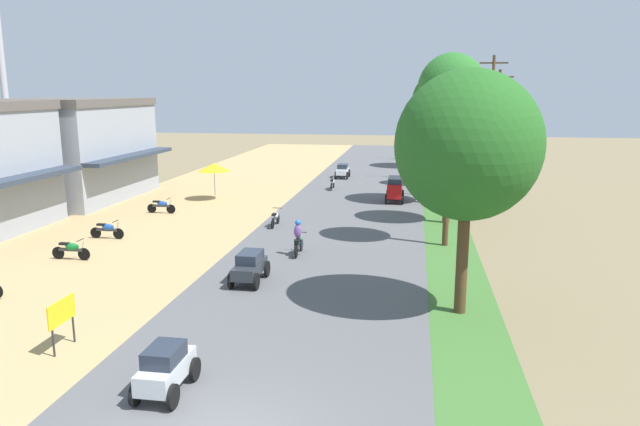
% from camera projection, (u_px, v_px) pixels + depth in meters
% --- Properties ---
extents(shophouse_mid, '(10.12, 10.68, 6.90)m').
position_uv_depth(shophouse_mid, '(64.00, 149.00, 40.18)').
color(shophouse_mid, '#999EA8').
rests_on(shophouse_mid, ground).
extents(parked_motorbike_second, '(1.80, 0.54, 0.94)m').
position_uv_depth(parked_motorbike_second, '(71.00, 249.00, 25.84)').
color(parked_motorbike_second, black).
rests_on(parked_motorbike_second, dirt_shoulder).
extents(parked_motorbike_third, '(1.80, 0.54, 0.94)m').
position_uv_depth(parked_motorbike_third, '(107.00, 229.00, 29.54)').
color(parked_motorbike_third, black).
rests_on(parked_motorbike_third, dirt_shoulder).
extents(parked_motorbike_fourth, '(1.80, 0.54, 0.94)m').
position_uv_depth(parked_motorbike_fourth, '(162.00, 205.00, 35.70)').
color(parked_motorbike_fourth, black).
rests_on(parked_motorbike_fourth, dirt_shoulder).
extents(street_signboard, '(0.06, 1.30, 1.50)m').
position_uv_depth(street_signboard, '(62.00, 315.00, 16.75)').
color(street_signboard, '#262628').
rests_on(street_signboard, dirt_shoulder).
extents(vendor_umbrella, '(2.20, 2.20, 2.52)m').
position_uv_depth(vendor_umbrella, '(214.00, 167.00, 39.79)').
color(vendor_umbrella, '#99999E').
rests_on(vendor_umbrella, dirt_shoulder).
extents(median_tree_nearest, '(4.69, 4.69, 8.07)m').
position_uv_depth(median_tree_nearest, '(468.00, 146.00, 18.66)').
color(median_tree_nearest, '#4C351E').
rests_on(median_tree_nearest, median_strip).
extents(median_tree_second, '(3.14, 3.14, 9.06)m').
position_uv_depth(median_tree_second, '(452.00, 92.00, 26.88)').
color(median_tree_second, '#4C351E').
rests_on(median_tree_second, median_strip).
extents(median_tree_third, '(3.62, 3.62, 7.04)m').
position_uv_depth(median_tree_third, '(450.00, 131.00, 32.22)').
color(median_tree_third, '#4C351E').
rests_on(median_tree_third, median_strip).
extents(median_tree_fourth, '(4.33, 4.33, 8.71)m').
position_uv_depth(median_tree_fourth, '(446.00, 101.00, 37.25)').
color(median_tree_fourth, '#4C351E').
rests_on(median_tree_fourth, median_strip).
extents(median_tree_fifth, '(2.84, 2.84, 6.74)m').
position_uv_depth(median_tree_fifth, '(443.00, 123.00, 44.94)').
color(median_tree_fifth, '#4C351E').
rests_on(median_tree_fifth, median_strip).
extents(median_tree_sixth, '(4.48, 4.48, 8.13)m').
position_uv_depth(median_tree_sixth, '(436.00, 105.00, 55.52)').
color(median_tree_sixth, '#4C351E').
rests_on(median_tree_sixth, median_strip).
extents(streetlamp_near, '(3.16, 0.20, 7.58)m').
position_uv_depth(streetlamp_near, '(439.00, 128.00, 48.02)').
color(streetlamp_near, gray).
rests_on(streetlamp_near, median_strip).
extents(streetlamp_mid, '(3.16, 0.20, 7.67)m').
position_uv_depth(streetlamp_mid, '(434.00, 119.00, 61.67)').
color(streetlamp_mid, gray).
rests_on(streetlamp_mid, median_strip).
extents(utility_pole_near, '(1.80, 0.20, 9.69)m').
position_uv_depth(utility_pole_near, '(490.00, 127.00, 38.91)').
color(utility_pole_near, brown).
rests_on(utility_pole_near, ground).
extents(utility_pole_far, '(1.80, 0.20, 8.82)m').
position_uv_depth(utility_pole_far, '(497.00, 133.00, 39.99)').
color(utility_pole_far, brown).
rests_on(utility_pole_far, ground).
extents(car_hatchback_silver, '(1.04, 2.00, 1.23)m').
position_uv_depth(car_hatchback_silver, '(166.00, 367.00, 14.35)').
color(car_hatchback_silver, '#B7BCC1').
rests_on(car_hatchback_silver, road_strip).
extents(car_sedan_charcoal, '(1.10, 2.26, 1.19)m').
position_uv_depth(car_sedan_charcoal, '(250.00, 266.00, 22.72)').
color(car_sedan_charcoal, '#282D33').
rests_on(car_sedan_charcoal, road_strip).
extents(car_van_red, '(1.19, 2.41, 1.67)m').
position_uv_depth(car_van_red, '(395.00, 188.00, 39.19)').
color(car_van_red, red).
rests_on(car_van_red, road_strip).
extents(car_sedan_white, '(1.10, 2.26, 1.19)m').
position_uv_depth(car_sedan_white, '(343.00, 170.00, 50.14)').
color(car_sedan_white, silver).
rests_on(car_sedan_white, road_strip).
extents(motorbike_ahead_second, '(0.54, 1.80, 1.66)m').
position_uv_depth(motorbike_ahead_second, '(298.00, 238.00, 26.52)').
color(motorbike_ahead_second, black).
rests_on(motorbike_ahead_second, road_strip).
extents(motorbike_ahead_third, '(0.54, 1.80, 0.94)m').
position_uv_depth(motorbike_ahead_third, '(275.00, 217.00, 32.25)').
color(motorbike_ahead_third, black).
rests_on(motorbike_ahead_third, road_strip).
extents(motorbike_ahead_fourth, '(0.54, 1.80, 0.94)m').
position_uv_depth(motorbike_ahead_fourth, '(332.00, 183.00, 44.36)').
color(motorbike_ahead_fourth, black).
rests_on(motorbike_ahead_fourth, road_strip).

